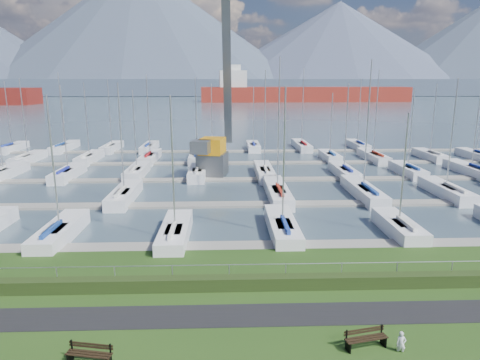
{
  "coord_description": "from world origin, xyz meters",
  "views": [
    {
      "loc": [
        -1.17,
        -20.92,
        10.64
      ],
      "look_at": [
        0.0,
        12.0,
        3.0
      ],
      "focal_mm": 32.0,
      "sensor_mm": 36.0,
      "label": 1
    }
  ],
  "objects_px": {
    "bench_right": "(366,338)",
    "crane": "(216,127)",
    "person": "(401,340)",
    "bench_left": "(90,354)"
  },
  "relations": [
    {
      "from": "bench_left",
      "to": "crane",
      "type": "height_order",
      "value": "crane"
    },
    {
      "from": "bench_left",
      "to": "bench_right",
      "type": "distance_m",
      "value": 10.96
    },
    {
      "from": "bench_right",
      "to": "crane",
      "type": "relative_size",
      "value": 0.08
    },
    {
      "from": "bench_left",
      "to": "person",
      "type": "relative_size",
      "value": 1.78
    },
    {
      "from": "bench_left",
      "to": "bench_right",
      "type": "height_order",
      "value": "same"
    },
    {
      "from": "bench_left",
      "to": "person",
      "type": "height_order",
      "value": "person"
    },
    {
      "from": "bench_right",
      "to": "crane",
      "type": "distance_m",
      "value": 36.12
    },
    {
      "from": "person",
      "to": "crane",
      "type": "bearing_deg",
      "value": 112.72
    },
    {
      "from": "person",
      "to": "bench_right",
      "type": "bearing_deg",
      "value": 175.4
    },
    {
      "from": "bench_right",
      "to": "crane",
      "type": "height_order",
      "value": "crane"
    }
  ]
}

